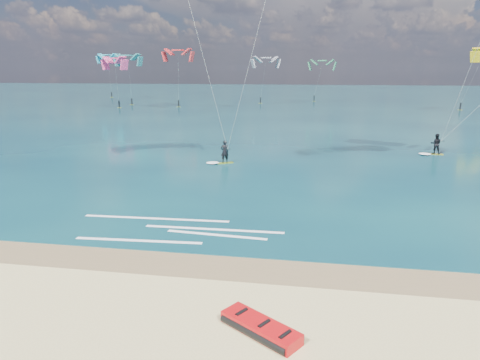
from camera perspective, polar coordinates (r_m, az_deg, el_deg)
name	(u,v)px	position (r m, az deg, el deg)	size (l,w,h in m)	color
ground	(246,134)	(54.19, 0.80, 6.18)	(320.00, 320.00, 0.00)	tan
wet_sand_strip	(121,259)	(19.55, -15.54, -10.14)	(320.00, 2.40, 0.01)	brown
sea	(281,99)	(117.55, 5.45, 10.74)	(320.00, 200.00, 0.04)	#0B2F3D
packed_kite_mid	(260,333)	(14.24, 2.74, -19.68)	(2.94, 1.22, 0.44)	red
kitesurfer_main	(225,35)	(33.27, -1.98, 18.81)	(9.31, 8.96, 19.87)	#ABE31A
shoreline_foam	(179,229)	(22.24, -8.13, -6.51)	(11.16, 3.65, 0.01)	white
distant_kites	(222,81)	(95.07, -2.42, 13.07)	(90.13, 33.84, 11.42)	yellow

